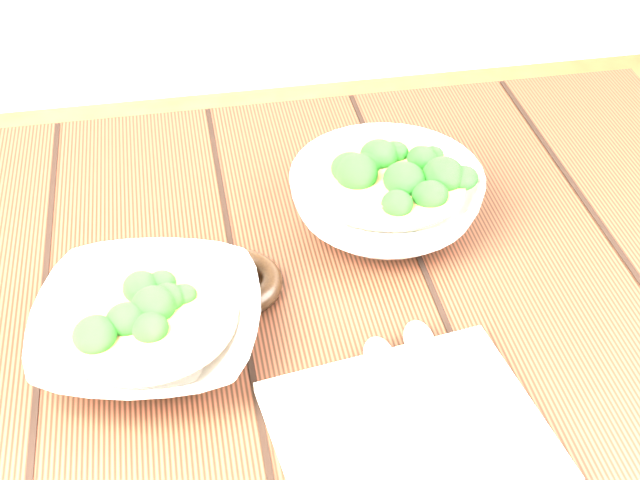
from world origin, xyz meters
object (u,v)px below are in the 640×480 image
table (265,383)px  soup_bowl_back (386,197)px  trivet (236,283)px  soup_bowl_front (148,327)px  napkin (410,433)px

table → soup_bowl_back: size_ratio=4.66×
soup_bowl_back → trivet: size_ratio=2.65×
table → soup_bowl_front: 0.19m
soup_bowl_back → napkin: bearing=-99.6°
table → trivet: (-0.02, 0.03, 0.13)m
table → soup_bowl_front: (-0.11, -0.04, 0.15)m
table → soup_bowl_back: bearing=34.8°
napkin → soup_bowl_back: bearing=72.1°
soup_bowl_front → trivet: soup_bowl_front is taller
soup_bowl_front → soup_bowl_back: soup_bowl_back is taller
table → napkin: size_ratio=5.19×
trivet → soup_bowl_front: bearing=-143.8°
soup_bowl_back → soup_bowl_front: bearing=-150.9°
soup_bowl_front → soup_bowl_back: bearing=29.1°
table → soup_bowl_back: 0.25m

